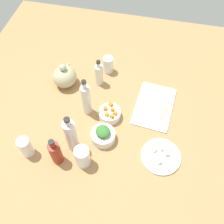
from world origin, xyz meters
TOP-DOWN VIEW (x-y plane):
  - tabletop at (0.00, 0.00)cm, footprint 190.00×190.00cm
  - cutting_board at (12.26, -22.47)cm, footprint 33.34×23.62cm
  - plate_tofu at (-18.60, -29.76)cm, footprint 20.44×20.44cm
  - bowl_greens at (-14.54, 1.63)cm, footprint 12.89×12.89cm
  - bowl_carrots at (0.01, 1.32)cm, footprint 12.34×12.34cm
  - teapot at (18.22, 33.22)cm, footprint 16.24×14.29cm
  - bottle_0 at (-31.14, 21.24)cm, footprint 5.64×5.64cm
  - bottle_1 at (23.25, 13.06)cm, footprint 4.91×4.91cm
  - bottle_2 at (1.20, 14.62)cm, footprint 5.11×5.11cm
  - bottle_3 at (-22.10, 15.79)cm, footprint 5.95×5.95cm
  - drinking_glass_0 at (34.31, 10.02)cm, footprint 6.47×6.47cm
  - drinking_glass_1 at (-29.80, 8.17)cm, footprint 7.38×7.38cm
  - drinking_glass_2 at (-30.68, 37.48)cm, footprint 6.30×6.30cm
  - carrot_cube_0 at (0.84, 3.90)cm, footprint 1.95×1.95cm
  - carrot_cube_1 at (1.23, 0.36)cm, footprint 2.22×2.22cm
  - carrot_cube_2 at (-2.81, 2.38)cm, footprint 2.47×2.47cm
  - carrot_cube_3 at (-0.91, -2.06)cm, footprint 2.18×2.18cm
  - carrot_cube_4 at (4.32, 1.57)cm, footprint 2.53×2.53cm
  - carrot_cube_5 at (-3.51, -0.69)cm, footprint 2.42×2.42cm
  - chopped_greens_mound at (-14.54, 1.63)cm, footprint 10.77×10.86cm
  - tofu_cube_0 at (-22.21, -29.05)cm, footprint 3.10×3.10cm
  - tofu_cube_1 at (-17.13, -32.47)cm, footprint 2.24×2.24cm
  - tofu_cube_2 at (-16.14, -25.89)cm, footprint 3.10×3.10cm
  - tofu_cube_3 at (-14.74, -29.22)cm, footprint 3.10×3.10cm
  - dumpling_0 at (14.23, -18.96)cm, footprint 4.57×4.35cm
  - dumpling_1 at (5.00, -26.46)cm, footprint 4.85×5.51cm
  - dumpling_2 at (10.11, -28.37)cm, footprint 5.36×5.16cm

SIDE VIEW (x-z plane):
  - tabletop at x=0.00cm, z-range 0.00..3.00cm
  - cutting_board at x=12.26cm, z-range 3.00..4.00cm
  - plate_tofu at x=-18.60cm, z-range 3.00..4.20cm
  - dumpling_0 at x=14.23cm, z-range 4.00..6.49cm
  - tofu_cube_0 at x=-22.21cm, z-range 4.20..6.40cm
  - tofu_cube_1 at x=-17.13cm, z-range 4.20..6.40cm
  - tofu_cube_2 at x=-16.14cm, z-range 4.20..6.40cm
  - tofu_cube_3 at x=-14.74cm, z-range 4.20..6.40cm
  - dumpling_2 at x=10.11cm, z-range 4.00..6.69cm
  - dumpling_1 at x=5.00cm, z-range 4.00..6.92cm
  - bowl_carrots at x=0.01cm, z-range 3.00..8.06cm
  - bowl_greens at x=-14.54cm, z-range 3.00..8.72cm
  - drinking_glass_0 at x=34.31cm, z-range 3.00..13.83cm
  - carrot_cube_0 at x=0.84cm, z-range 8.06..9.86cm
  - carrot_cube_1 at x=1.23cm, z-range 8.06..9.86cm
  - carrot_cube_2 at x=-2.81cm, z-range 8.06..9.86cm
  - carrot_cube_3 at x=-0.91cm, z-range 8.06..9.86cm
  - carrot_cube_4 at x=4.32cm, z-range 8.06..9.86cm
  - carrot_cube_5 at x=-3.51cm, z-range 8.06..9.86cm
  - drinking_glass_2 at x=-30.68cm, z-range 3.00..15.37cm
  - teapot at x=18.22cm, z-range 1.37..17.47cm
  - drinking_glass_1 at x=-29.80cm, z-range 3.00..16.21cm
  - chopped_greens_mound at x=-14.54cm, z-range 8.72..12.53cm
  - bottle_1 at x=23.25cm, z-range 1.40..19.88cm
  - bottle_0 at x=-31.14cm, z-range 1.40..21.09cm
  - bottle_2 at x=1.20cm, z-range 1.01..26.97cm
  - bottle_3 at x=-22.10cm, z-range 1.37..27.85cm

